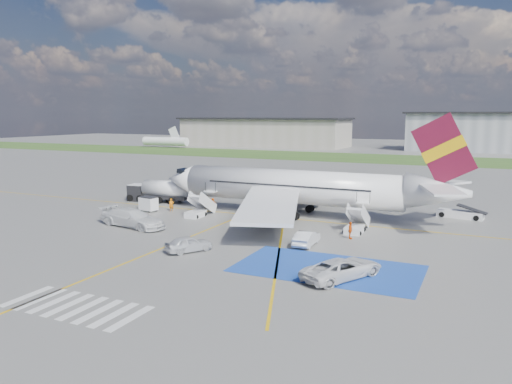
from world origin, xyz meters
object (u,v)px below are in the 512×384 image
(fuel_tanker, at_px, (159,193))
(car_silver_a, at_px, (189,244))
(van_white_b, at_px, (132,215))
(van_white_a, at_px, (343,265))
(car_silver_b, at_px, (307,238))
(gpu_cart, at_px, (148,205))
(airliner, at_px, (303,187))
(belt_loader, at_px, (461,214))

(fuel_tanker, bearing_deg, car_silver_a, -53.47)
(van_white_b, bearing_deg, van_white_a, -95.21)
(fuel_tanker, relative_size, car_silver_a, 2.17)
(car_silver_b, xyz_separation_m, van_white_b, (-19.17, -0.54, 0.56))
(fuel_tanker, distance_m, gpu_cart, 6.48)
(airliner, height_order, belt_loader, airliner)
(van_white_b, bearing_deg, car_silver_a, -107.54)
(airliner, bearing_deg, van_white_a, -62.90)
(gpu_cart, distance_m, van_white_b, 8.45)
(car_silver_a, bearing_deg, airliner, -68.57)
(car_silver_b, bearing_deg, car_silver_a, 35.08)
(fuel_tanker, height_order, van_white_a, fuel_tanker)
(belt_loader, xyz_separation_m, car_silver_b, (-11.96, -18.92, 0.29))
(fuel_tanker, height_order, belt_loader, fuel_tanker)
(gpu_cart, relative_size, car_silver_b, 0.57)
(airliner, bearing_deg, fuel_tanker, 177.80)
(car_silver_a, bearing_deg, gpu_cart, -10.04)
(van_white_b, bearing_deg, car_silver_b, -77.56)
(belt_loader, distance_m, car_silver_b, 22.38)
(airliner, height_order, fuel_tanker, airliner)
(airliner, distance_m, van_white_b, 19.35)
(car_silver_b, xyz_separation_m, van_white_a, (5.38, -7.59, 0.30))
(airliner, xyz_separation_m, car_silver_a, (-3.76, -18.47, -2.69))
(van_white_a, bearing_deg, airliner, -35.34)
(fuel_tanker, relative_size, gpu_cart, 3.74)
(airliner, bearing_deg, van_white_b, -138.65)
(van_white_a, bearing_deg, car_silver_b, -27.13)
(airliner, distance_m, van_white_a, 22.33)
(van_white_a, relative_size, van_white_b, 0.83)
(belt_loader, relative_size, van_white_b, 0.86)
(airliner, xyz_separation_m, van_white_b, (-14.44, -12.71, -2.15))
(airliner, height_order, car_silver_b, airliner)
(gpu_cart, xyz_separation_m, belt_loader, (34.79, 11.85, -0.42))
(belt_loader, xyz_separation_m, van_white_a, (-6.58, -26.51, 0.58))
(belt_loader, xyz_separation_m, van_white_b, (-31.13, -19.46, 0.84))
(airliner, distance_m, gpu_cart, 18.98)
(airliner, bearing_deg, car_silver_a, -101.51)
(car_silver_b, relative_size, van_white_b, 0.65)
(belt_loader, bearing_deg, gpu_cart, -152.61)
(car_silver_a, bearing_deg, van_white_a, -152.38)
(car_silver_b, bearing_deg, airliner, -70.22)
(airliner, relative_size, fuel_tanker, 4.14)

